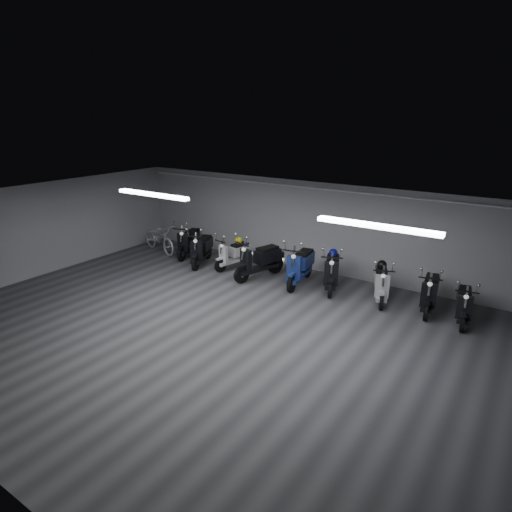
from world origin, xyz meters
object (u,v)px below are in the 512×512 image
Objects in this scene: scooter_2 at (233,250)px; helmet_2 at (239,240)px; scooter_4 at (300,260)px; scooter_1 at (201,244)px; scooter_3 at (259,255)px; scooter_5 at (332,265)px; scooter_6 at (381,278)px; helmet_0 at (382,265)px; scooter_0 at (189,237)px; helmet_1 at (333,253)px; bicycle at (159,235)px; scooter_8 at (465,298)px; scooter_7 at (431,286)px.

helmet_2 is (0.05, 0.23, 0.26)m from scooter_2.
scooter_1 is at bearing 175.88° from scooter_4.
scooter_5 is at bearing 27.25° from scooter_3.
scooter_1 is at bearing 162.44° from scooter_6.
helmet_0 is (2.25, 0.36, 0.19)m from scooter_4.
scooter_2 is 7.29× the size of helmet_2.
helmet_0 is (6.73, 0.15, 0.24)m from scooter_0.
scooter_3 is 2.20m from helmet_1.
bicycle is 6.52m from helmet_1.
scooter_3 is at bearing 168.63° from scooter_5.
scooter_5 is at bearing 157.43° from scooter_6.
scooter_4 is at bearing 27.41° from scooter_3.
helmet_1 is at bearing 34.04° from scooter_3.
scooter_5 is (3.36, 0.11, 0.09)m from scooter_2.
helmet_2 is at bearing 156.95° from scooter_6.
scooter_5 is at bearing 167.27° from scooter_8.
scooter_5 is 7.42× the size of helmet_0.
scooter_8 is (8.85, -0.20, -0.08)m from scooter_0.
scooter_0 is at bearing 171.69° from scooter_7.
scooter_0 is at bearing -172.24° from scooter_2.
helmet_0 is (1.33, 0.19, 0.22)m from scooter_5.
scooter_1 is 4.40m from helmet_1.
scooter_7 is at bearing 21.90° from scooter_3.
scooter_1 reaches higher than helmet_2.
scooter_5 is (2.19, 0.40, -0.03)m from scooter_3.
helmet_2 is (-3.21, -0.13, -0.12)m from helmet_1.
bicycle is (-6.59, -0.20, -0.08)m from scooter_5.
scooter_8 is at bearing -8.06° from scooter_4.
scooter_8 is 2.18m from helmet_0.
scooter_8 is at bearing -9.37° from helmet_0.
scooter_6 is (3.61, 0.37, -0.09)m from scooter_3.
scooter_7 is 9.23m from bicycle.
bicycle is (-4.40, 0.20, -0.12)m from scooter_3.
scooter_2 is 6.87× the size of helmet_1.
scooter_7 is at bearing -72.97° from bicycle.
scooter_2 reaches higher than scooter_8.
scooter_0 is 0.96× the size of bicycle.
scooter_3 reaches higher than helmet_2.
scooter_5 is 8.34× the size of helmet_2.
bicycle is at bearing -166.41° from scooter_2.
scooter_4 reaches higher than helmet_1.
scooter_7 is 7.86× the size of helmet_2.
scooter_1 is 7.70× the size of helmet_1.
scooter_3 is at bearing -162.80° from helmet_1.
scooter_6 is at bearing -73.17° from bicycle.
scooter_8 is 7.17× the size of helmet_2.
bicycle is at bearing 153.04° from scooter_1.
scooter_2 is 1.21m from scooter_3.
scooter_2 is (1.08, 0.30, -0.07)m from scooter_1.
scooter_7 is 1.10× the size of scooter_8.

